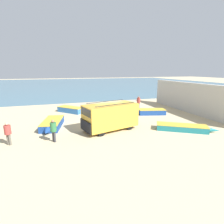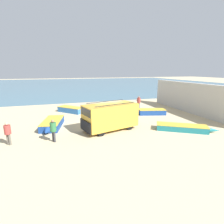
% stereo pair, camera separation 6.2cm
% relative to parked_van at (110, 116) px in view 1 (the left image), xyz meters
% --- Properties ---
extents(ground_plane, '(200.00, 200.00, 0.00)m').
position_rel_parked_van_xyz_m(ground_plane, '(0.31, 2.00, -1.27)').
color(ground_plane, tan).
extents(sea_water, '(120.00, 80.00, 0.01)m').
position_rel_parked_van_xyz_m(sea_water, '(0.31, 54.00, -1.26)').
color(sea_water, '#477084').
rests_on(sea_water, ground_plane).
extents(harbor_wall, '(0.50, 14.65, 3.66)m').
position_rel_parked_van_xyz_m(harbor_wall, '(11.36, 3.00, 0.56)').
color(harbor_wall, '#BCB7AD').
rests_on(harbor_wall, ground_plane).
extents(parked_van, '(5.10, 3.20, 2.44)m').
position_rel_parked_van_xyz_m(parked_van, '(0.00, 0.00, 0.00)').
color(parked_van, gold).
rests_on(parked_van, ground_plane).
extents(fishing_rowboat_0, '(2.27, 4.58, 0.65)m').
position_rel_parked_van_xyz_m(fishing_rowboat_0, '(-4.90, 2.25, -0.94)').
color(fishing_rowboat_0, navy).
rests_on(fishing_rowboat_0, ground_plane).
extents(fishing_rowboat_1, '(4.79, 3.42, 0.52)m').
position_rel_parked_van_xyz_m(fishing_rowboat_1, '(6.04, -2.21, -1.00)').
color(fishing_rowboat_1, '#1E757F').
rests_on(fishing_rowboat_1, ground_plane).
extents(fishing_rowboat_2, '(3.46, 3.58, 0.68)m').
position_rel_parked_van_xyz_m(fishing_rowboat_2, '(-2.86, 7.90, -0.93)').
color(fishing_rowboat_2, '#2D66AD').
rests_on(fishing_rowboat_2, ground_plane).
extents(fishing_rowboat_3, '(3.90, 2.09, 0.62)m').
position_rel_parked_van_xyz_m(fishing_rowboat_3, '(6.24, 3.82, -0.96)').
color(fishing_rowboat_3, navy).
rests_on(fishing_rowboat_3, ground_plane).
extents(fisherman_0, '(0.44, 0.44, 1.67)m').
position_rel_parked_van_xyz_m(fisherman_0, '(-7.76, -0.91, -0.27)').
color(fisherman_0, '#5B564C').
rests_on(fisherman_0, ground_plane).
extents(fisherman_1, '(0.45, 0.45, 1.70)m').
position_rel_parked_van_xyz_m(fisherman_1, '(-4.73, -1.32, -0.25)').
color(fisherman_1, '#38383D').
rests_on(fisherman_1, ground_plane).
extents(fisherman_2, '(0.46, 0.46, 1.74)m').
position_rel_parked_van_xyz_m(fisherman_2, '(6.19, 6.96, -0.23)').
color(fisherman_2, '#5B564C').
rests_on(fisherman_2, ground_plane).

